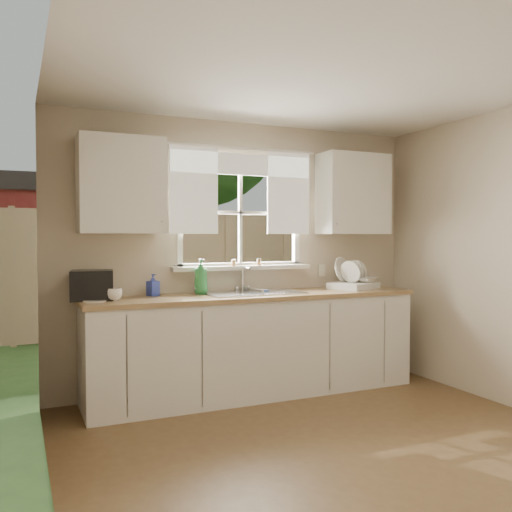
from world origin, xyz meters
name	(u,v)px	position (x,y,z in m)	size (l,w,h in m)	color
ground	(364,465)	(0.00, 0.00, 0.00)	(4.00, 4.00, 0.00)	brown
room_walls	(372,267)	(0.00, -0.07, 1.24)	(3.62, 4.02, 2.50)	beige
ceiling	(367,59)	(0.00, 0.00, 2.50)	(3.60, 4.00, 0.02)	silver
window	(241,230)	(0.00, 2.00, 1.49)	(1.38, 0.16, 1.06)	white
curtains	(243,182)	(0.00, 1.95, 1.93)	(1.50, 0.03, 0.81)	white
base_cabinets	(255,346)	(0.00, 1.68, 0.43)	(3.00, 0.62, 0.87)	silver
countertop	(255,296)	(0.00, 1.68, 0.89)	(3.04, 0.65, 0.04)	#99784C
upper_cabinet_left	(121,185)	(-1.15, 1.82, 1.85)	(0.70, 0.33, 0.80)	silver
upper_cabinet_right	(353,194)	(1.15, 1.82, 1.85)	(0.70, 0.33, 0.80)	silver
wall_outlet	(322,270)	(0.88, 1.99, 1.08)	(0.08, 0.01, 0.12)	beige
sill_jars	(246,262)	(0.03, 1.94, 1.18)	(0.30, 0.04, 0.06)	brown
backyard	(148,138)	(0.58, 8.42, 3.46)	(20.00, 10.00, 6.13)	#335421
sink	(253,301)	(0.00, 1.71, 0.84)	(0.88, 0.52, 0.40)	#B7B7BC
dish_rack	(353,282)	(1.08, 1.72, 0.97)	(0.56, 0.50, 0.31)	white
bowl	(367,280)	(1.21, 1.67, 1.00)	(0.22, 0.22, 0.05)	silver
soap_bottle_a	(201,277)	(-0.46, 1.82, 1.07)	(0.12, 0.12, 0.32)	#2D8A43
soap_bottle_b	(153,285)	(-0.88, 1.87, 1.01)	(0.09, 0.09, 0.19)	#3145BB
soap_bottle_c	(201,285)	(-0.46, 1.83, 0.99)	(0.12, 0.12, 0.16)	beige
saucer	(95,301)	(-1.40, 1.62, 0.92)	(0.18, 0.18, 0.01)	silver
cup	(114,294)	(-1.25, 1.64, 0.96)	(0.13, 0.13, 0.10)	white
black_appliance	(92,285)	(-1.40, 1.77, 1.03)	(0.33, 0.29, 0.24)	black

